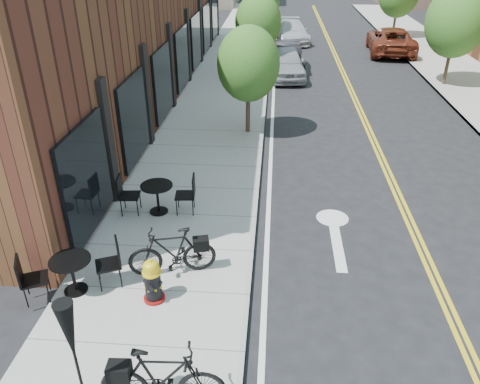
{
  "coord_description": "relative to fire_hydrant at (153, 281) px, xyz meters",
  "views": [
    {
      "loc": [
        0.35,
        -7.34,
        6.61
      ],
      "look_at": [
        -0.41,
        2.72,
        1.0
      ],
      "focal_mm": 35.0,
      "sensor_mm": 36.0,
      "label": 1
    }
  ],
  "objects": [
    {
      "name": "parked_car_far",
      "position": [
        9.32,
        23.39,
        0.2
      ],
      "size": [
        3.09,
        5.86,
        1.57
      ],
      "primitive_type": "imported",
      "rotation": [
        0.0,
        0.0,
        3.06
      ],
      "color": "maroon",
      "rests_on": "ground"
    },
    {
      "name": "bicycle_left",
      "position": [
        0.22,
        0.86,
        0.1
      ],
      "size": [
        1.94,
        0.97,
        1.12
      ],
      "primitive_type": "imported",
      "rotation": [
        0.0,
        0.0,
        -1.33
      ],
      "color": "black",
      "rests_on": "sidewalk_near"
    },
    {
      "name": "parked_car_a",
      "position": [
        2.8,
        17.27,
        0.16
      ],
      "size": [
        2.15,
        4.5,
        1.49
      ],
      "primitive_type": "imported",
      "rotation": [
        0.0,
        0.0,
        0.09
      ],
      "color": "#9A9DA2",
      "rests_on": "ground"
    },
    {
      "name": "ground",
      "position": [
        1.92,
        0.28,
        -0.59
      ],
      "size": [
        120.0,
        120.0,
        0.0
      ],
      "primitive_type": "plane",
      "color": "black",
      "rests_on": "ground"
    },
    {
      "name": "bistro_set_b",
      "position": [
        -1.68,
        0.13,
        0.05
      ],
      "size": [
        1.93,
        1.22,
        1.03
      ],
      "rotation": [
        0.0,
        0.0,
        0.42
      ],
      "color": "black",
      "rests_on": "sidewalk_near"
    },
    {
      "name": "tree_near_c",
      "position": [
        1.32,
        25.28,
        1.94
      ],
      "size": [
        2.1,
        2.1,
        3.67
      ],
      "color": "#382B1E",
      "rests_on": "sidewalk_near"
    },
    {
      "name": "patio_umbrella",
      "position": [
        -0.34,
        -2.72,
        1.21
      ],
      "size": [
        0.38,
        0.38,
        2.34
      ],
      "color": "black",
      "rests_on": "sidewalk_near"
    },
    {
      "name": "tree_near_b",
      "position": [
        1.32,
        17.28,
        2.13
      ],
      "size": [
        2.3,
        2.3,
        3.98
      ],
      "color": "#382B1E",
      "rests_on": "sidewalk_near"
    },
    {
      "name": "bicycle_right",
      "position": [
        0.74,
        -2.36,
        0.12
      ],
      "size": [
        1.97,
        0.65,
        1.17
      ],
      "primitive_type": "imported",
      "rotation": [
        0.0,
        0.0,
        1.62
      ],
      "color": "black",
      "rests_on": "sidewalk_near"
    },
    {
      "name": "sidewalk_near",
      "position": [
        -0.08,
        10.28,
        -0.53
      ],
      "size": [
        4.0,
        70.0,
        0.12
      ],
      "primitive_type": "cube",
      "color": "#9E9B93",
      "rests_on": "ground"
    },
    {
      "name": "building_near",
      "position": [
        -4.58,
        14.28,
        2.91
      ],
      "size": [
        5.0,
        28.0,
        7.0
      ],
      "primitive_type": "cube",
      "color": "#461F16",
      "rests_on": "ground"
    },
    {
      "name": "tree_near_a",
      "position": [
        1.32,
        9.28,
        2.02
      ],
      "size": [
        2.2,
        2.2,
        3.81
      ],
      "color": "#382B1E",
      "rests_on": "sidewalk_near"
    },
    {
      "name": "parked_car_c",
      "position": [
        3.3,
        26.38,
        0.11
      ],
      "size": [
        2.53,
        4.98,
        1.39
      ],
      "primitive_type": "imported",
      "rotation": [
        0.0,
        0.0,
        0.13
      ],
      "color": "silver",
      "rests_on": "ground"
    },
    {
      "name": "tree_far_b",
      "position": [
        10.52,
        16.28,
        2.47
      ],
      "size": [
        2.8,
        2.8,
        4.62
      ],
      "color": "#382B1E",
      "rests_on": "sidewalk_far"
    },
    {
      "name": "parked_car_b",
      "position": [
        2.83,
        19.26,
        0.11
      ],
      "size": [
        1.99,
        4.35,
        1.38
      ],
      "primitive_type": "imported",
      "rotation": [
        0.0,
        0.0,
        0.13
      ],
      "color": "black",
      "rests_on": "ground"
    },
    {
      "name": "bistro_set_c",
      "position": [
        -0.68,
        3.34,
        0.06
      ],
      "size": [
        1.97,
        0.91,
        1.05
      ],
      "rotation": [
        0.0,
        0.0,
        0.09
      ],
      "color": "black",
      "rests_on": "sidewalk_near"
    },
    {
      "name": "fire_hydrant",
      "position": [
        0.0,
        0.0,
        0.0
      ],
      "size": [
        0.52,
        0.52,
        0.98
      ],
      "rotation": [
        0.0,
        0.0,
        -0.24
      ],
      "color": "maroon",
      "rests_on": "sidewalk_near"
    }
  ]
}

